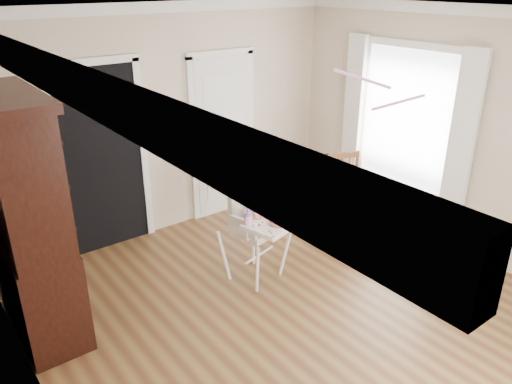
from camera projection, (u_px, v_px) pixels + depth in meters
floor at (311, 319)px, 4.66m from camera, size 5.00×5.00×0.00m
ceiling at (327, 14)px, 3.59m from camera, size 5.00×5.00×0.00m
wall_back at (172, 122)px, 5.95m from camera, size 4.50×0.00×4.50m
wall_left at (35, 278)px, 2.87m from camera, size 0.00×5.00×5.00m
wall_right at (469, 137)px, 5.38m from camera, size 0.00×5.00×5.00m
crown_molding at (327, 22)px, 3.61m from camera, size 4.50×5.00×0.12m
doorway at (102, 156)px, 5.53m from camera, size 1.06×0.05×2.22m
closet_door at (223, 138)px, 6.45m from camera, size 0.96×0.09×2.13m
window_right at (403, 128)px, 5.95m from camera, size 0.13×1.84×2.30m
high_chair at (255, 223)px, 5.07m from camera, size 0.74×0.85×1.03m
baby at (254, 211)px, 5.03m from camera, size 0.32×0.23×0.42m
cake at (279, 218)px, 4.88m from camera, size 0.26×0.26×0.12m
sippy_cup at (248, 219)px, 4.80m from camera, size 0.08×0.08×0.20m
china_cabinet at (26, 220)px, 4.16m from camera, size 0.57×1.27×2.15m
dining_chair at (345, 206)px, 5.75m from camera, size 0.58×0.58×1.11m
streamer at (362, 79)px, 4.18m from camera, size 0.31×0.41×0.15m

